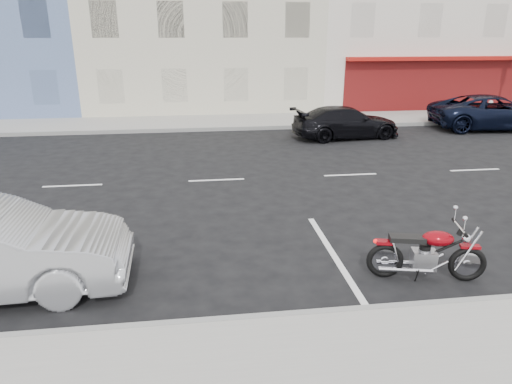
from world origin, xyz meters
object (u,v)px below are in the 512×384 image
fire_hydrant (490,107)px  motorcycle (470,257)px  car_far (346,122)px  suv_far (493,112)px

fire_hydrant → motorcycle: size_ratio=0.36×
fire_hydrant → car_far: size_ratio=0.17×
suv_far → fire_hydrant: bearing=-25.5°
car_far → fire_hydrant: bearing=-74.6°
fire_hydrant → car_far: 9.25m
motorcycle → car_far: size_ratio=0.46×
fire_hydrant → car_far: car_far is taller
fire_hydrant → suv_far: 3.08m
motorcycle → fire_hydrant: bearing=68.5°
motorcycle → car_far: (1.46, 11.21, 0.17)m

